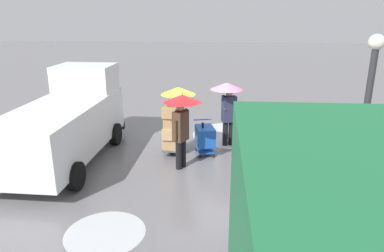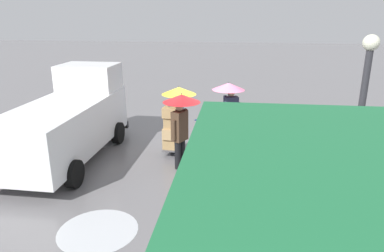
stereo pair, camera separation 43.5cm
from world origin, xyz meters
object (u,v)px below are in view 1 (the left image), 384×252
shopping_cart_vendor (205,137)px  pedestrian_white_side (182,113)px  cargo_van_parked_right (67,121)px  pedestrian_pink_side (177,104)px  pedestrian_black_side (228,99)px  street_lamp (365,117)px  hand_dolly_boxes (171,129)px

shopping_cart_vendor → pedestrian_white_side: (0.60, 1.02, 1.02)m
cargo_van_parked_right → pedestrian_pink_side: size_ratio=2.50×
pedestrian_black_side → street_lamp: 5.28m
shopping_cart_vendor → hand_dolly_boxes: (1.04, 0.18, 0.28)m
pedestrian_white_side → street_lamp: bearing=143.9°
street_lamp → pedestrian_black_side: bearing=-61.8°
shopping_cart_vendor → pedestrian_pink_side: pedestrian_pink_side is taller
cargo_van_parked_right → pedestrian_black_side: bearing=-161.3°
shopping_cart_vendor → pedestrian_white_side: bearing=59.6°
hand_dolly_boxes → pedestrian_white_side: size_ratio=0.72×
pedestrian_black_side → shopping_cart_vendor: bearing=52.0°
pedestrian_black_side → street_lamp: size_ratio=0.56×
shopping_cart_vendor → street_lamp: 5.21m
hand_dolly_boxes → street_lamp: bearing=139.5°
shopping_cart_vendor → pedestrian_black_side: bearing=-128.0°
pedestrian_white_side → street_lamp: size_ratio=0.56×
pedestrian_black_side → pedestrian_white_side: same height
cargo_van_parked_right → shopping_cart_vendor: size_ratio=5.14×
cargo_van_parked_right → hand_dolly_boxes: size_ratio=3.48×
hand_dolly_boxes → pedestrian_pink_side: (-0.18, -0.17, 0.74)m
pedestrian_pink_side → street_lamp: (-4.00, 3.73, 0.79)m
shopping_cart_vendor → hand_dolly_boxes: size_ratio=0.68×
cargo_van_parked_right → pedestrian_white_side: cargo_van_parked_right is taller
cargo_van_parked_right → pedestrian_black_side: 4.97m
hand_dolly_boxes → pedestrian_pink_side: pedestrian_pink_side is taller
cargo_van_parked_right → shopping_cart_vendor: 4.13m
cargo_van_parked_right → street_lamp: street_lamp is taller
pedestrian_black_side → street_lamp: bearing=118.2°
hand_dolly_boxes → pedestrian_white_side: pedestrian_white_side is taller
pedestrian_black_side → pedestrian_white_side: size_ratio=1.00×
shopping_cart_vendor → pedestrian_white_side: 1.56m
pedestrian_white_side → cargo_van_parked_right: bearing=-4.9°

